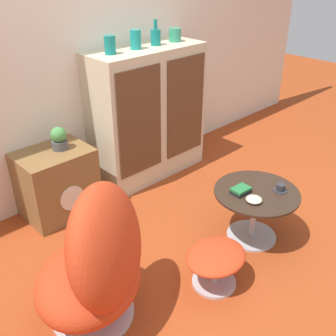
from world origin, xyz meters
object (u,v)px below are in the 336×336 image
(ottoman, at_px, (216,259))
(book_stack, at_px, (241,190))
(coffee_table, at_px, (255,206))
(bowl, at_px, (254,199))
(teacup, at_px, (280,188))
(vase_leftmost, at_px, (110,45))
(vase_inner_left, at_px, (136,39))
(vase_rightmost, at_px, (175,35))
(sideboard, at_px, (148,114))
(potted_plant, at_px, (59,138))
(tv_console, at_px, (57,183))
(vase_inner_right, at_px, (156,36))
(egg_chair, at_px, (98,264))

(ottoman, height_order, book_stack, book_stack)
(coffee_table, height_order, bowl, bowl)
(teacup, bearing_deg, vase_leftmost, 105.40)
(vase_inner_left, relative_size, vase_rightmost, 1.35)
(sideboard, xyz_separation_m, teacup, (0.02, -1.41, -0.17))
(ottoman, xyz_separation_m, teacup, (0.71, 0.01, 0.23))
(vase_leftmost, bearing_deg, potted_plant, -179.96)
(tv_console, distance_m, teacup, 1.75)
(vase_inner_right, distance_m, vase_rightmost, 0.23)
(coffee_table, height_order, vase_inner_left, vase_inner_left)
(sideboard, relative_size, egg_chair, 1.30)
(egg_chair, xyz_separation_m, potted_plant, (0.45, 1.14, 0.24))
(coffee_table, distance_m, vase_rightmost, 1.70)
(bowl, bearing_deg, vase_leftmost, 95.68)
(vase_inner_left, relative_size, vase_inner_right, 0.73)
(ottoman, bearing_deg, sideboard, 64.32)
(bowl, bearing_deg, vase_rightmost, 67.10)
(coffee_table, height_order, vase_leftmost, vase_leftmost)
(egg_chair, height_order, coffee_table, egg_chair)
(teacup, bearing_deg, egg_chair, 168.59)
(coffee_table, relative_size, book_stack, 4.35)
(sideboard, bearing_deg, coffee_table, -94.68)
(potted_plant, bearing_deg, vase_rightmost, 0.02)
(tv_console, xyz_separation_m, ottoman, (0.30, -1.42, -0.08))
(vase_inner_left, distance_m, vase_rightmost, 0.46)
(book_stack, bearing_deg, egg_chair, 175.01)
(tv_console, xyz_separation_m, teacup, (1.01, -1.42, 0.15))
(coffee_table, bearing_deg, vase_leftmost, 101.27)
(vase_inner_left, bearing_deg, coffee_table, -89.95)
(vase_leftmost, distance_m, vase_rightmost, 0.72)
(vase_inner_right, bearing_deg, teacup, -93.67)
(egg_chair, xyz_separation_m, book_stack, (1.16, -0.10, 0.02))
(vase_rightmost, distance_m, potted_plant, 1.40)
(tv_console, height_order, teacup, tv_console)
(ottoman, height_order, vase_inner_left, vase_inner_left)
(vase_leftmost, xyz_separation_m, book_stack, (0.16, -1.24, -0.85))
(vase_inner_left, bearing_deg, vase_rightmost, 0.00)
(book_stack, bearing_deg, coffee_table, -34.71)
(egg_chair, relative_size, coffee_table, 1.51)
(vase_leftmost, distance_m, bowl, 1.62)
(vase_leftmost, bearing_deg, teacup, -74.60)
(bowl, bearing_deg, egg_chair, 168.45)
(potted_plant, xyz_separation_m, book_stack, (0.70, -1.24, -0.22))
(ottoman, relative_size, book_stack, 2.94)
(vase_leftmost, height_order, vase_inner_right, vase_inner_right)
(vase_rightmost, bearing_deg, vase_leftmost, 180.00)
(vase_inner_right, xyz_separation_m, potted_plant, (-1.03, -0.00, -0.63))
(vase_inner_left, relative_size, teacup, 1.54)
(teacup, height_order, bowl, teacup)
(book_stack, bearing_deg, tv_console, 122.17)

